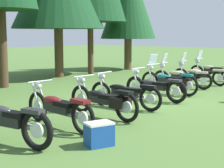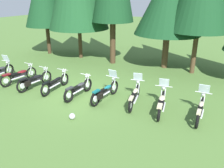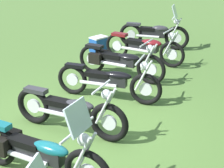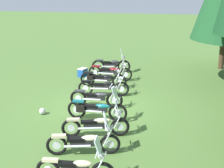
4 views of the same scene
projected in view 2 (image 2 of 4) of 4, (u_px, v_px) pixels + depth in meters
The scene contains 11 objects.
ground_plane at pixel (80, 95), 11.99m from camera, with size 80.00×80.00×0.00m, color #4C7033.
motorcycle_0 at pixel (0, 72), 14.05m from camera, with size 0.66×2.22×1.39m.
motorcycle_1 at pixel (19, 75), 13.53m from camera, with size 0.67×2.42×1.02m.
motorcycle_2 at pixel (34, 80), 12.76m from camera, with size 0.72×2.38×1.03m.
motorcycle_3 at pixel (56, 83), 12.45m from camera, with size 0.69×2.38×1.00m.
motorcycle_4 at pixel (79, 88), 11.71m from camera, with size 0.65×2.28×1.01m.
motorcycle_5 at pixel (105, 91), 11.29m from camera, with size 0.77×2.37×1.38m.
motorcycle_6 at pixel (135, 95), 10.90m from camera, with size 0.85×2.31×1.35m.
motorcycle_7 at pixel (161, 102), 10.20m from camera, with size 0.87×2.27×1.34m.
motorcycle_8 at pixel (200, 109), 9.60m from camera, with size 0.70×2.16×1.35m.
dropped_helmet at pixel (72, 116), 9.69m from camera, with size 0.26×0.26×0.26m, color silver.
Camera 2 is at (6.99, -8.57, 4.96)m, focal length 37.09 mm.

